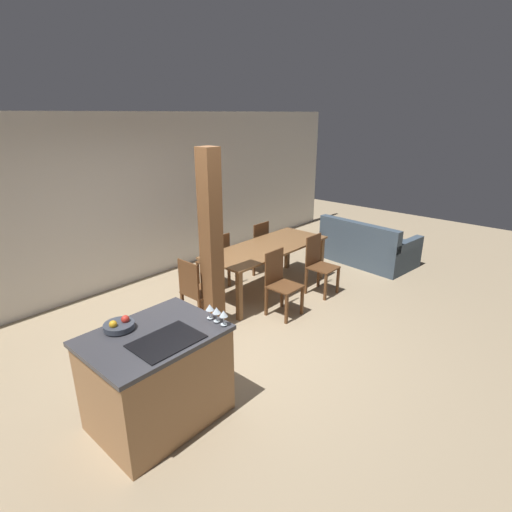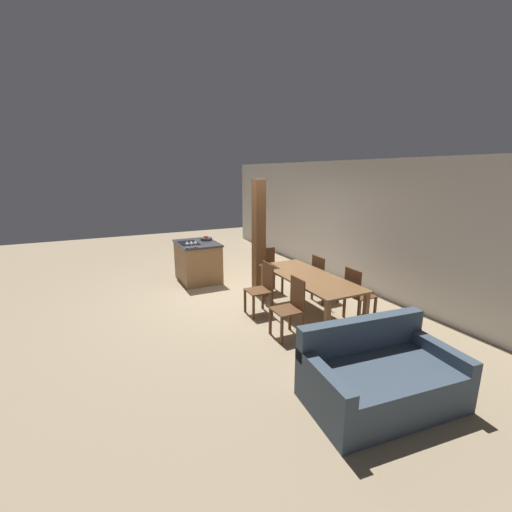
% 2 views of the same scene
% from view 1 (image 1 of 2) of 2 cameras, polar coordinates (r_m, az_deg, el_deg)
% --- Properties ---
extents(ground_plane, '(16.00, 16.00, 0.00)m').
position_cam_1_polar(ground_plane, '(5.00, -2.95, -12.59)').
color(ground_plane, '#9E896B').
extents(wall_back, '(11.20, 0.08, 2.70)m').
position_cam_1_polar(wall_back, '(6.56, -20.29, 6.90)').
color(wall_back, silver).
rests_on(wall_back, ground_plane).
extents(kitchen_island, '(1.15, 0.87, 0.91)m').
position_cam_1_polar(kitchen_island, '(3.83, -13.91, -16.42)').
color(kitchen_island, '#9E7047').
rests_on(kitchen_island, ground_plane).
extents(fruit_bowl, '(0.26, 0.26, 0.11)m').
position_cam_1_polar(fruit_bowl, '(3.71, -18.96, -9.33)').
color(fruit_bowl, '#383D47').
rests_on(fruit_bowl, kitchen_island).
extents(wine_glass_near, '(0.08, 0.08, 0.14)m').
position_cam_1_polar(wine_glass_near, '(3.55, -4.65, -8.26)').
color(wine_glass_near, silver).
rests_on(wine_glass_near, kitchen_island).
extents(wine_glass_middle, '(0.08, 0.08, 0.14)m').
position_cam_1_polar(wine_glass_middle, '(3.61, -5.66, -7.79)').
color(wine_glass_middle, silver).
rests_on(wine_glass_middle, kitchen_island).
extents(wine_glass_far, '(0.08, 0.08, 0.14)m').
position_cam_1_polar(wine_glass_far, '(3.67, -6.63, -7.34)').
color(wine_glass_far, silver).
rests_on(wine_glass_far, kitchen_island).
extents(dining_table, '(2.12, 0.85, 0.74)m').
position_cam_1_polar(dining_table, '(6.19, 1.58, 0.64)').
color(dining_table, brown).
rests_on(dining_table, ground_plane).
extents(dining_chair_near_left, '(0.40, 0.40, 0.91)m').
position_cam_1_polar(dining_chair_near_left, '(5.52, 3.49, -3.73)').
color(dining_chair_near_left, brown).
rests_on(dining_chair_near_left, ground_plane).
extents(dining_chair_near_right, '(0.40, 0.40, 0.91)m').
position_cam_1_polar(dining_chair_near_right, '(6.25, 8.96, -1.09)').
color(dining_chair_near_right, brown).
rests_on(dining_chair_near_right, ground_plane).
extents(dining_chair_far_left, '(0.40, 0.40, 0.91)m').
position_cam_1_polar(dining_chair_far_left, '(6.35, -5.71, -0.60)').
color(dining_chair_far_left, brown).
rests_on(dining_chair_far_left, ground_plane).
extents(dining_chair_far_right, '(0.40, 0.40, 0.91)m').
position_cam_1_polar(dining_chair_far_right, '(6.99, 0.04, 1.43)').
color(dining_chair_far_right, brown).
rests_on(dining_chair_far_right, ground_plane).
extents(dining_chair_head_end, '(0.40, 0.40, 0.91)m').
position_cam_1_polar(dining_chair_head_end, '(5.31, -8.55, -4.91)').
color(dining_chair_head_end, brown).
rests_on(dining_chair_head_end, ground_plane).
extents(couch, '(1.12, 1.71, 0.83)m').
position_cam_1_polar(couch, '(7.80, 15.62, 1.12)').
color(couch, '#3D4C5B').
rests_on(couch, ground_plane).
extents(timber_post, '(0.21, 0.21, 2.32)m').
position_cam_1_polar(timber_post, '(4.91, -6.41, 1.66)').
color(timber_post, brown).
rests_on(timber_post, ground_plane).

